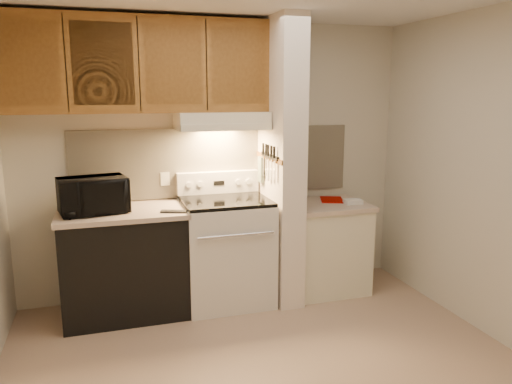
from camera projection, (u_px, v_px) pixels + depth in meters
name	position (u px, v px, depth m)	size (l,w,h in m)	color
floor	(267.00, 366.00, 3.47)	(3.60, 3.60, 0.00)	tan
wall_back	(216.00, 160.00, 4.62)	(3.60, 0.02, 2.50)	beige
wall_right	(495.00, 176.00, 3.75)	(0.02, 3.00, 2.50)	beige
backsplash	(217.00, 162.00, 4.62)	(2.60, 0.02, 0.63)	beige
range_body	(226.00, 253.00, 4.46)	(0.76, 0.65, 0.92)	silver
oven_window	(235.00, 259.00, 4.15)	(0.50, 0.01, 0.30)	black
oven_handle	(236.00, 235.00, 4.07)	(0.02, 0.02, 0.65)	silver
cooktop	(226.00, 201.00, 4.36)	(0.74, 0.64, 0.03)	black
range_backguard	(218.00, 182.00, 4.61)	(0.76, 0.08, 0.20)	silver
range_display	(219.00, 183.00, 4.57)	(0.10, 0.01, 0.04)	black
range_knob_left_outer	(189.00, 185.00, 4.48)	(0.05, 0.05, 0.02)	silver
range_knob_left_inner	(200.00, 184.00, 4.51)	(0.05, 0.05, 0.02)	silver
range_knob_right_inner	(238.00, 182.00, 4.62)	(0.05, 0.05, 0.02)	silver
range_knob_right_outer	(248.00, 181.00, 4.65)	(0.05, 0.05, 0.02)	silver
dishwasher_front	(125.00, 265.00, 4.22)	(1.00, 0.63, 0.87)	black
left_countertop	(122.00, 213.00, 4.13)	(1.04, 0.67, 0.04)	#C8B09B
spoon_rest	(174.00, 211.00, 4.05)	(0.21, 0.07, 0.01)	black
teal_jar	(98.00, 209.00, 3.97)	(0.08, 0.08, 0.09)	#27575C
outlet	(165.00, 179.00, 4.49)	(0.08, 0.01, 0.12)	silver
microwave	(93.00, 195.00, 4.01)	(0.52, 0.35, 0.29)	black
partition_pillar	(281.00, 163.00, 4.45)	(0.22, 0.70, 2.50)	white
pillar_trim	(269.00, 158.00, 4.40)	(0.01, 0.70, 0.04)	#925E28
knife_strip	(270.00, 156.00, 4.35)	(0.02, 0.42, 0.04)	black
knife_blade_a	(275.00, 170.00, 4.21)	(0.01, 0.04, 0.16)	silver
knife_handle_a	(274.00, 152.00, 4.20)	(0.02, 0.02, 0.10)	black
knife_blade_b	(271.00, 170.00, 4.29)	(0.01, 0.04, 0.18)	silver
knife_handle_b	(271.00, 151.00, 4.27)	(0.02, 0.02, 0.10)	black
knife_blade_c	(268.00, 170.00, 4.37)	(0.01, 0.04, 0.20)	silver
knife_handle_c	(268.00, 150.00, 4.35)	(0.02, 0.02, 0.10)	black
knife_blade_d	(266.00, 166.00, 4.43)	(0.01, 0.04, 0.16)	silver
knife_handle_d	(266.00, 150.00, 4.40)	(0.02, 0.02, 0.10)	black
knife_blade_e	(263.00, 166.00, 4.51)	(0.01, 0.04, 0.18)	silver
knife_handle_e	(263.00, 149.00, 4.47)	(0.02, 0.02, 0.10)	black
oven_mitt	(261.00, 169.00, 4.58)	(0.03, 0.10, 0.23)	gray
right_cab_base	(325.00, 249.00, 4.75)	(0.70, 0.60, 0.81)	silver
right_countertop	(327.00, 205.00, 4.66)	(0.74, 0.64, 0.04)	#C8B09B
red_folder	(332.00, 200.00, 4.78)	(0.21, 0.28, 0.01)	#990700
white_box	(353.00, 202.00, 4.62)	(0.16, 0.11, 0.04)	white
range_hood	(221.00, 121.00, 4.34)	(0.78, 0.44, 0.15)	silver
hood_lip	(227.00, 127.00, 4.16)	(0.78, 0.04, 0.06)	silver
upper_cabinets	(137.00, 65.00, 4.09)	(2.18, 0.33, 0.77)	#925E28
cab_door_a	(26.00, 63.00, 3.71)	(0.46, 0.01, 0.63)	#925E28
cab_gap_a	(65.00, 63.00, 3.78)	(0.01, 0.01, 0.73)	black
cab_door_b	(103.00, 64.00, 3.86)	(0.46, 0.01, 0.63)	#925E28
cab_gap_b	(139.00, 64.00, 3.94)	(0.01, 0.01, 0.73)	black
cab_door_c	(173.00, 65.00, 4.02)	(0.46, 0.01, 0.63)	#925E28
cab_gap_c	(207.00, 65.00, 4.10)	(0.01, 0.01, 0.73)	black
cab_door_d	(238.00, 66.00, 4.18)	(0.46, 0.01, 0.63)	#925E28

